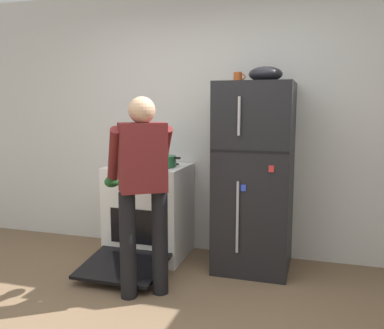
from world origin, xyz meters
name	(u,v)px	position (x,y,z in m)	size (l,w,h in m)	color
kitchen_wall_back	(216,123)	(0.00, 1.95, 1.35)	(6.00, 0.10, 2.70)	silver
refrigerator	(254,177)	(0.47, 1.57, 0.87)	(0.68, 0.72, 1.74)	black
stove_range	(149,212)	(-0.59, 1.55, 0.46)	(0.76, 1.23, 0.94)	white
person_cook	(142,180)	(-0.29, 0.73, 0.95)	(0.63, 0.66, 1.60)	black
red_pot	(162,161)	(-0.43, 1.52, 0.99)	(0.38, 0.28, 0.10)	#236638
coffee_mug	(238,77)	(0.29, 1.62, 1.79)	(0.11, 0.08, 0.10)	#B24C1E
pepper_mill	(130,153)	(-0.89, 1.77, 1.03)	(0.05, 0.05, 0.18)	brown
mixing_bowl	(266,74)	(0.55, 1.57, 1.81)	(0.30, 0.30, 0.14)	black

